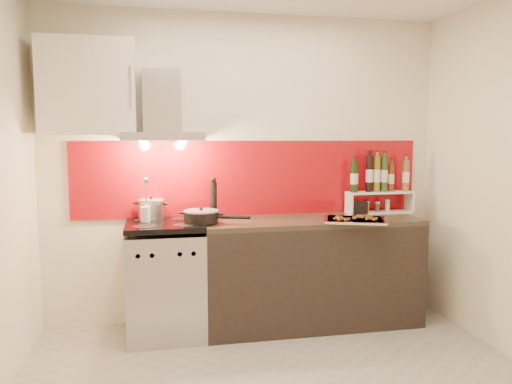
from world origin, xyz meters
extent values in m
cube|color=silver|center=(0.00, 1.40, 1.30)|extent=(3.40, 0.02, 2.60)
cube|color=#9E0815|center=(0.05, 1.39, 1.22)|extent=(3.00, 0.02, 0.64)
cube|color=#B7B7BA|center=(-0.70, 1.10, 0.42)|extent=(0.60, 0.60, 0.84)
cube|color=black|center=(-0.70, 0.81, 0.33)|extent=(0.50, 0.02, 0.40)
cube|color=#B7B7BA|center=(-0.70, 0.81, 0.72)|extent=(0.56, 0.02, 0.12)
cube|color=#FF190C|center=(-0.70, 0.81, 0.72)|extent=(0.10, 0.01, 0.04)
cube|color=black|center=(-0.70, 1.10, 0.89)|extent=(0.60, 0.60, 0.04)
cube|color=black|center=(0.50, 1.10, 0.43)|extent=(1.80, 0.60, 0.86)
cube|color=#34281F|center=(0.50, 1.10, 0.88)|extent=(1.80, 0.60, 0.04)
cube|color=#B7B7BA|center=(-0.70, 1.15, 1.58)|extent=(0.62, 0.50, 0.06)
cube|color=#B7B7BA|center=(-0.70, 1.30, 1.86)|extent=(0.30, 0.18, 0.50)
sphere|color=#FFD18C|center=(-0.85, 1.15, 1.54)|extent=(0.07, 0.07, 0.07)
sphere|color=#FFD18C|center=(-0.55, 1.15, 1.54)|extent=(0.07, 0.07, 0.07)
cube|color=silver|center=(-1.25, 1.22, 1.95)|extent=(0.70, 0.35, 0.72)
cylinder|color=#B7B7BA|center=(-0.80, 1.30, 0.98)|extent=(0.21, 0.21, 0.15)
cylinder|color=#99999E|center=(-0.80, 1.30, 1.06)|extent=(0.22, 0.22, 0.01)
sphere|color=black|center=(-0.80, 1.30, 1.08)|extent=(0.03, 0.03, 0.03)
cylinder|color=black|center=(-0.42, 1.04, 0.95)|extent=(0.27, 0.27, 0.08)
cylinder|color=#99999E|center=(-0.42, 1.04, 1.00)|extent=(0.27, 0.27, 0.01)
sphere|color=black|center=(-0.42, 1.04, 1.02)|extent=(0.03, 0.03, 0.03)
cylinder|color=black|center=(-0.18, 0.94, 0.96)|extent=(0.25, 0.12, 0.03)
cylinder|color=silver|center=(-0.85, 1.16, 0.96)|extent=(0.08, 0.08, 0.13)
cylinder|color=silver|center=(-0.84, 1.16, 1.13)|extent=(0.01, 0.06, 0.24)
sphere|color=silver|center=(-0.84, 1.11, 1.24)|extent=(0.05, 0.05, 0.05)
cylinder|color=black|center=(-0.30, 1.21, 1.06)|extent=(0.05, 0.05, 0.31)
sphere|color=black|center=(-0.30, 1.21, 1.23)|extent=(0.04, 0.04, 0.04)
cube|color=white|center=(1.18, 1.26, 0.91)|extent=(0.60, 0.16, 0.01)
cube|color=white|center=(0.89, 1.26, 0.99)|extent=(0.01, 0.16, 0.17)
cube|color=white|center=(1.47, 1.26, 0.99)|extent=(0.02, 0.16, 0.17)
cube|color=white|center=(1.18, 1.26, 1.08)|extent=(0.60, 0.16, 0.02)
cylinder|color=black|center=(0.94, 1.26, 1.22)|extent=(0.07, 0.07, 0.26)
cylinder|color=black|center=(1.08, 1.26, 1.25)|extent=(0.06, 0.06, 0.32)
cylinder|color=brown|center=(1.15, 1.26, 1.25)|extent=(0.06, 0.06, 0.31)
cylinder|color=#264017|center=(1.22, 1.26, 1.25)|extent=(0.06, 0.06, 0.31)
cylinder|color=#562917|center=(1.29, 1.26, 1.22)|extent=(0.05, 0.05, 0.25)
cylinder|color=brown|center=(1.43, 1.26, 1.23)|extent=(0.06, 0.06, 0.28)
cylinder|color=beige|center=(0.96, 1.26, 0.96)|extent=(0.04, 0.04, 0.08)
cylinder|color=#905918|center=(1.06, 1.26, 0.95)|extent=(0.04, 0.04, 0.08)
cylinder|color=#4B3725|center=(1.16, 1.26, 0.95)|extent=(0.04, 0.04, 0.07)
cylinder|color=beige|center=(1.26, 1.26, 0.96)|extent=(0.04, 0.04, 0.09)
cube|color=black|center=(0.97, 1.20, 0.96)|extent=(0.13, 0.06, 0.11)
cube|color=silver|center=(0.80, 0.89, 0.91)|extent=(0.57, 0.50, 0.01)
cube|color=silver|center=(0.80, 0.89, 0.92)|extent=(0.59, 0.52, 0.01)
cube|color=red|center=(0.80, 0.89, 0.92)|extent=(0.52, 0.45, 0.01)
cube|color=brown|center=(0.66, 0.86, 0.93)|extent=(0.06, 0.05, 0.02)
cube|color=brown|center=(0.86, 0.93, 0.93)|extent=(0.06, 0.05, 0.02)
cube|color=brown|center=(0.67, 0.87, 0.93)|extent=(0.07, 0.03, 0.02)
cube|color=brown|center=(0.71, 0.84, 0.93)|extent=(0.06, 0.05, 0.02)
cube|color=brown|center=(0.80, 0.92, 0.93)|extent=(0.06, 0.06, 0.02)
cube|color=brown|center=(0.92, 0.98, 0.93)|extent=(0.06, 0.04, 0.02)
cube|color=brown|center=(0.69, 0.96, 0.93)|extent=(0.04, 0.07, 0.02)
cube|color=brown|center=(0.81, 0.90, 0.93)|extent=(0.06, 0.06, 0.02)
cube|color=brown|center=(0.89, 0.84, 0.93)|extent=(0.06, 0.05, 0.02)
cube|color=brown|center=(0.93, 0.92, 0.93)|extent=(0.06, 0.02, 0.02)
cube|color=brown|center=(0.91, 0.85, 0.93)|extent=(0.03, 0.06, 0.02)
cube|color=brown|center=(0.68, 0.93, 0.93)|extent=(0.03, 0.07, 0.02)
cube|color=brown|center=(0.65, 0.89, 0.93)|extent=(0.06, 0.02, 0.02)
cube|color=brown|center=(0.89, 0.99, 0.93)|extent=(0.06, 0.03, 0.02)
cube|color=brown|center=(0.68, 0.93, 0.93)|extent=(0.04, 0.06, 0.02)
cube|color=brown|center=(0.93, 0.81, 0.93)|extent=(0.06, 0.05, 0.02)
camera|label=1|loc=(-0.76, -2.82, 1.59)|focal=35.00mm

